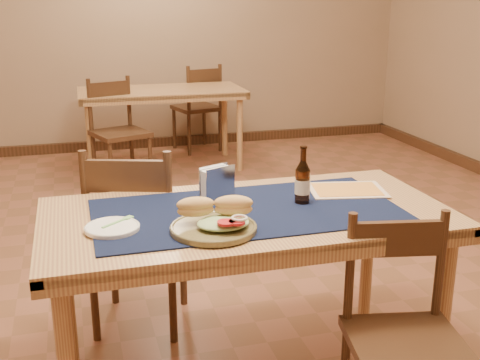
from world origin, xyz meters
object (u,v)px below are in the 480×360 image
object	(u,v)px
sandwich_plate	(216,222)
beer_bottle	(303,182)
chair_main_far	(137,235)
napkin_holder	(217,183)
back_table	(162,98)
main_table	(247,231)
chair_main_near	(404,334)

from	to	relation	value
sandwich_plate	beer_bottle	xyz separation A→B (m)	(0.41, 0.20, 0.05)
chair_main_far	sandwich_plate	distance (m)	0.81
sandwich_plate	napkin_holder	size ratio (longest dim) A/B	1.89
back_table	beer_bottle	size ratio (longest dim) A/B	6.43
main_table	napkin_holder	xyz separation A→B (m)	(-0.08, 0.17, 0.15)
main_table	chair_main_far	bearing A→B (deg)	125.53
chair_main_far	chair_main_near	xyz separation A→B (m)	(0.80, -1.07, -0.05)
back_table	napkin_holder	bearing A→B (deg)	-94.60
main_table	back_table	world-z (taller)	same
chair_main_far	beer_bottle	world-z (taller)	beer_bottle
chair_main_far	sandwich_plate	xyz separation A→B (m)	(0.22, -0.72, 0.31)
chair_main_far	main_table	bearing A→B (deg)	-54.47
napkin_holder	sandwich_plate	bearing A→B (deg)	-104.46
chair_main_near	beer_bottle	bearing A→B (deg)	107.30
main_table	chair_main_near	world-z (taller)	chair_main_near
chair_main_near	napkin_holder	distance (m)	0.94
chair_main_far	napkin_holder	size ratio (longest dim) A/B	5.59
main_table	sandwich_plate	world-z (taller)	sandwich_plate
main_table	sandwich_plate	bearing A→B (deg)	-133.27
back_table	beer_bottle	distance (m)	3.40
sandwich_plate	napkin_holder	distance (m)	0.37
chair_main_far	beer_bottle	bearing A→B (deg)	-39.34
main_table	back_table	bearing A→B (deg)	86.94
main_table	chair_main_far	distance (m)	0.69
main_table	back_table	distance (m)	3.42
sandwich_plate	main_table	bearing A→B (deg)	46.73
main_table	chair_main_far	xyz separation A→B (m)	(-0.39, 0.54, -0.18)
main_table	napkin_holder	world-z (taller)	napkin_holder
back_table	sandwich_plate	xyz separation A→B (m)	(-0.35, -3.60, 0.12)
chair_main_far	back_table	bearing A→B (deg)	78.83
chair_main_near	sandwich_plate	distance (m)	0.77
napkin_holder	chair_main_near	bearing A→B (deg)	-54.90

